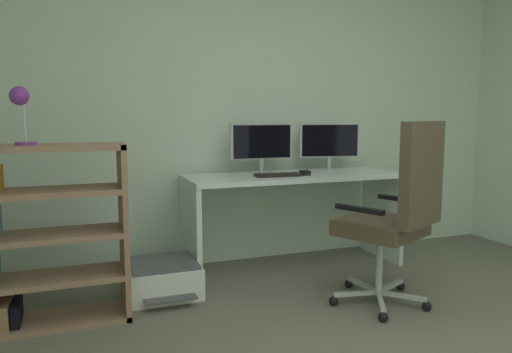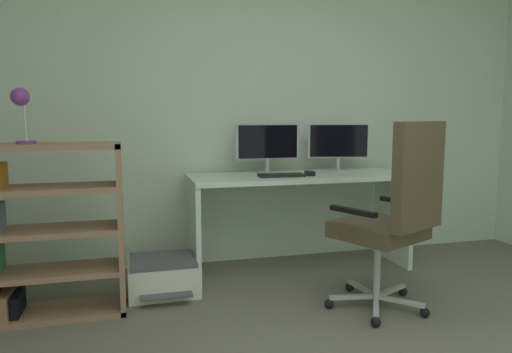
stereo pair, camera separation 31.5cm
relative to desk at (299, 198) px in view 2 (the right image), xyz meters
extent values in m
cube|color=silver|center=(-0.24, 0.40, 0.82)|extent=(4.80, 0.10, 2.77)
cube|color=white|center=(0.00, 0.00, 0.17)|extent=(1.69, 0.58, 0.04)
cube|color=white|center=(-0.83, 0.00, -0.21)|extent=(0.04, 0.56, 0.71)
cube|color=white|center=(0.83, 0.00, -0.21)|extent=(0.04, 0.56, 0.71)
cylinder|color=#B2B5B7|center=(-0.21, 0.14, 0.19)|extent=(0.18, 0.18, 0.01)
cylinder|color=#B2B5B7|center=(-0.21, 0.14, 0.25)|extent=(0.03, 0.03, 0.11)
cube|color=#B7BABC|center=(-0.21, 0.14, 0.43)|extent=(0.51, 0.04, 0.28)
cube|color=black|center=(-0.21, 0.12, 0.43)|extent=(0.47, 0.01, 0.26)
cylinder|color=#B2B5B7|center=(0.39, 0.14, 0.19)|extent=(0.18, 0.18, 0.01)
cylinder|color=#B2B5B7|center=(0.39, 0.14, 0.25)|extent=(0.03, 0.03, 0.11)
cube|color=#B7BABC|center=(0.39, 0.14, 0.43)|extent=(0.50, 0.15, 0.28)
cube|color=black|center=(0.38, 0.12, 0.43)|extent=(0.46, 0.11, 0.26)
cube|color=black|center=(-0.18, -0.10, 0.20)|extent=(0.35, 0.16, 0.02)
cube|color=black|center=(0.05, -0.10, 0.20)|extent=(0.07, 0.11, 0.03)
cube|color=#B7BABC|center=(0.34, -0.80, -0.49)|extent=(0.29, 0.16, 0.02)
sphere|color=black|center=(0.48, -0.73, -0.53)|extent=(0.06, 0.06, 0.06)
cube|color=#B7BABC|center=(0.19, -0.71, -0.49)|extent=(0.07, 0.30, 0.02)
sphere|color=black|center=(0.17, -0.56, -0.53)|extent=(0.06, 0.06, 0.06)
cube|color=#B7BABC|center=(0.06, -0.83, -0.49)|extent=(0.30, 0.09, 0.02)
sphere|color=black|center=(-0.09, -0.80, -0.53)|extent=(0.06, 0.06, 0.06)
cube|color=#B7BABC|center=(0.13, -0.99, -0.49)|extent=(0.17, 0.28, 0.02)
sphere|color=black|center=(0.06, -1.12, -0.53)|extent=(0.06, 0.06, 0.06)
cube|color=#B7BABC|center=(0.31, -0.97, -0.49)|extent=(0.23, 0.24, 0.02)
sphere|color=black|center=(0.41, -1.08, -0.53)|extent=(0.06, 0.06, 0.06)
cylinder|color=#B7BABC|center=(0.21, -0.86, -0.30)|extent=(0.04, 0.04, 0.38)
cube|color=brown|center=(0.21, -0.86, -0.06)|extent=(0.61, 0.61, 0.10)
cube|color=brown|center=(0.31, -1.10, 0.29)|extent=(0.42, 0.24, 0.62)
cube|color=black|center=(-0.02, -0.97, 0.09)|extent=(0.17, 0.31, 0.03)
cube|color=black|center=(0.43, -0.75, 0.09)|extent=(0.17, 0.31, 0.03)
cube|color=#956E54|center=(-1.33, -0.45, -0.04)|extent=(0.03, 0.32, 1.04)
cube|color=#956E54|center=(-1.78, -0.45, 0.46)|extent=(0.92, 0.32, 0.03)
cube|color=#956E54|center=(-1.78, -0.45, -0.55)|extent=(0.92, 0.32, 0.03)
cube|color=#956E54|center=(-1.78, -0.45, -0.30)|extent=(0.86, 0.32, 0.03)
cube|color=#956E54|center=(-1.78, -0.45, -0.04)|extent=(0.86, 0.32, 0.03)
cube|color=#956E54|center=(-1.78, -0.45, 0.21)|extent=(0.86, 0.32, 0.03)
cube|color=olive|center=(-2.00, -0.46, -0.46)|extent=(0.06, 0.27, 0.14)
cube|color=black|center=(-1.94, -0.45, -0.47)|extent=(0.04, 0.24, 0.12)
cylinder|color=#77318F|center=(-1.84, -0.45, 0.48)|extent=(0.11, 0.11, 0.02)
cylinder|color=silver|center=(-1.84, -0.45, 0.60)|extent=(0.01, 0.01, 0.22)
sphere|color=#77318F|center=(-1.86, -0.45, 0.74)|extent=(0.10, 0.10, 0.10)
cube|color=silver|center=(-1.07, -0.23, -0.46)|extent=(0.47, 0.44, 0.21)
cube|color=#4C4C51|center=(-1.07, -0.23, -0.34)|extent=(0.43, 0.40, 0.02)
cube|color=#4C4C51|center=(-1.07, -0.49, -0.50)|extent=(0.33, 0.10, 0.01)
camera|label=1|loc=(-1.59, -3.40, 0.64)|focal=34.05mm
camera|label=2|loc=(-1.30, -3.49, 0.64)|focal=34.05mm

